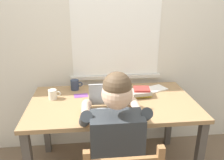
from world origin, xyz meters
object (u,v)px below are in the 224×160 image
Objects in this scene: seated_person at (115,142)px; book_stack_main at (141,92)px; coffee_mug_dark at (75,85)px; laptop at (110,106)px; computer_mouse at (145,114)px; landscape_photo_print at (81,96)px; desk at (113,110)px; coffee_mug_white at (53,94)px.

book_stack_main is at bearing 61.43° from seated_person.
seated_person is 10.26× the size of coffee_mug_dark.
laptop is (-0.01, 0.28, 0.14)m from seated_person.
landscape_photo_print is at bearing 138.61° from computer_mouse.
book_stack_main is (0.28, 0.08, 0.13)m from desk.
coffee_mug_white is at bearing -176.11° from landscape_photo_print.
desk is at bearing 78.05° from laptop.
laptop is (-0.04, -0.21, 0.14)m from desk.
laptop is 2.92× the size of coffee_mug_white.
seated_person is at bearing -118.57° from book_stack_main.
coffee_mug_dark is (-0.57, 0.60, 0.04)m from computer_mouse.
landscape_photo_print is at bearing 111.15° from seated_person.
seated_person is 0.79m from coffee_mug_white.
desk is 0.33m from landscape_photo_print.
desk is 13.03× the size of coffee_mug_white.
seated_person is 6.11× the size of book_stack_main.
computer_mouse reaches higher than desk.
computer_mouse is 0.83m from coffee_mug_dark.
desk is at bearing -163.23° from book_stack_main.
computer_mouse is 0.86m from coffee_mug_white.
book_stack_main is (0.05, 0.38, 0.02)m from computer_mouse.
computer_mouse is at bearing 36.73° from seated_person.
computer_mouse is (0.27, -0.09, -0.04)m from laptop.
seated_person is 0.69m from landscape_photo_print.
coffee_mug_dark is 0.17m from landscape_photo_print.
laptop reaches higher than computer_mouse.
desk is 7.33× the size of book_stack_main.
computer_mouse is at bearing -18.45° from laptop.
seated_person is at bearing -50.11° from coffee_mug_white.
landscape_photo_print is at bearing 123.93° from laptop.
coffee_mug_dark reaches higher than book_stack_main.
seated_person is 10.86× the size of coffee_mug_white.
laptop is 2.54× the size of landscape_photo_print.
desk is 0.26m from laptop.
coffee_mug_dark is (-0.30, 0.51, -0.00)m from laptop.
desk is 0.56m from coffee_mug_white.
book_stack_main is at bearing 82.03° from computer_mouse.
laptop is at bearing -101.95° from desk.
laptop reaches higher than landscape_photo_print.
computer_mouse is 0.89× the size of coffee_mug_white.
desk is 4.46× the size of laptop.
seated_person reaches higher than landscape_photo_print.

